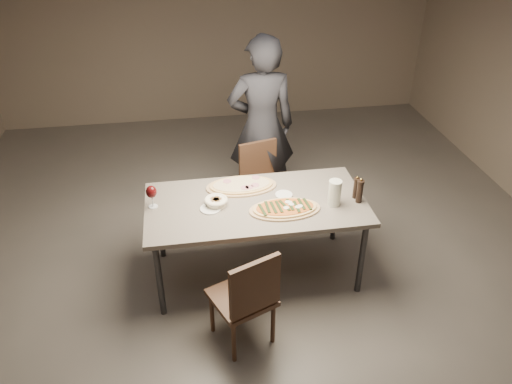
{
  "coord_description": "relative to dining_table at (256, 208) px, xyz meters",
  "views": [
    {
      "loc": [
        -0.54,
        -3.36,
        3.0
      ],
      "look_at": [
        0.0,
        0.0,
        0.85
      ],
      "focal_mm": 35.0,
      "sensor_mm": 36.0,
      "label": 1
    }
  ],
  "objects": [
    {
      "name": "room",
      "position": [
        0.0,
        0.0,
        0.71
      ],
      "size": [
        7.0,
        7.0,
        7.0
      ],
      "color": "#5E5751",
      "rests_on": "ground"
    },
    {
      "name": "dining_table",
      "position": [
        0.0,
        0.0,
        0.0
      ],
      "size": [
        1.8,
        0.9,
        0.75
      ],
      "color": "slate",
      "rests_on": "ground"
    },
    {
      "name": "zucchini_pizza",
      "position": [
        0.21,
        -0.15,
        0.07
      ],
      "size": [
        0.57,
        0.32,
        0.05
      ],
      "rotation": [
        0.0,
        0.0,
        0.12
      ],
      "color": "tan",
      "rests_on": "dining_table"
    },
    {
      "name": "ham_pizza",
      "position": [
        -0.09,
        0.25,
        0.07
      ],
      "size": [
        0.61,
        0.34,
        0.04
      ],
      "rotation": [
        0.0,
        0.0,
        0.39
      ],
      "color": "tan",
      "rests_on": "dining_table"
    },
    {
      "name": "bread_basket",
      "position": [
        -0.33,
        0.01,
        0.1
      ],
      "size": [
        0.19,
        0.19,
        0.07
      ],
      "rotation": [
        0.0,
        0.0,
        -0.17
      ],
      "color": "#F3E8C5",
      "rests_on": "dining_table"
    },
    {
      "name": "oil_dish",
      "position": [
        0.24,
        0.06,
        0.07
      ],
      "size": [
        0.14,
        0.14,
        0.02
      ],
      "rotation": [
        0.0,
        0.0,
        0.23
      ],
      "color": "white",
      "rests_on": "dining_table"
    },
    {
      "name": "pepper_mill_left",
      "position": [
        0.82,
        -0.06,
        0.15
      ],
      "size": [
        0.05,
        0.05,
        0.2
      ],
      "rotation": [
        0.0,
        0.0,
        -0.13
      ],
      "color": "black",
      "rests_on": "dining_table"
    },
    {
      "name": "pepper_mill_right",
      "position": [
        0.83,
        -0.13,
        0.16
      ],
      "size": [
        0.06,
        0.06,
        0.22
      ],
      "rotation": [
        0.0,
        0.0,
        0.02
      ],
      "color": "black",
      "rests_on": "dining_table"
    },
    {
      "name": "carafe",
      "position": [
        0.62,
        -0.13,
        0.17
      ],
      "size": [
        0.11,
        0.11,
        0.22
      ],
      "rotation": [
        0.0,
        0.0,
        0.04
      ],
      "color": "silver",
      "rests_on": "dining_table"
    },
    {
      "name": "wine_glass",
      "position": [
        -0.83,
        0.07,
        0.19
      ],
      "size": [
        0.09,
        0.09,
        0.19
      ],
      "rotation": [
        0.0,
        0.0,
        -0.36
      ],
      "color": "silver",
      "rests_on": "dining_table"
    },
    {
      "name": "side_plate",
      "position": [
        -0.38,
        -0.04,
        0.06
      ],
      "size": [
        0.17,
        0.17,
        0.01
      ],
      "rotation": [
        0.0,
        0.0,
        0.26
      ],
      "color": "white",
      "rests_on": "dining_table"
    },
    {
      "name": "chair_near",
      "position": [
        -0.19,
        -0.78,
        -0.21
      ],
      "size": [
        0.54,
        0.54,
        0.87
      ],
      "rotation": [
        0.0,
        0.0,
        0.4
      ],
      "color": "#42291B",
      "rests_on": "ground"
    },
    {
      "name": "chair_far",
      "position": [
        0.19,
        0.78,
        -0.21
      ],
      "size": [
        0.49,
        0.49,
        0.86
      ],
      "rotation": [
        0.0,
        0.0,
        3.39
      ],
      "color": "#42291B",
      "rests_on": "ground"
    },
    {
      "name": "diner",
      "position": [
        0.23,
        1.07,
        0.22
      ],
      "size": [
        0.67,
        0.45,
        1.83
      ],
      "primitive_type": "imported",
      "rotation": [
        0.0,
        0.0,
        3.15
      ],
      "color": "black",
      "rests_on": "ground"
    }
  ]
}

